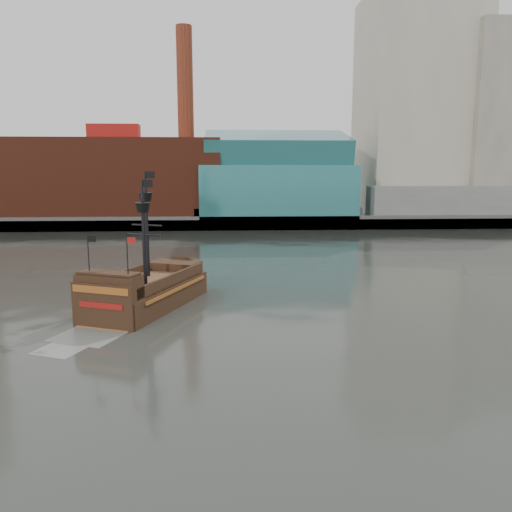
{
  "coord_description": "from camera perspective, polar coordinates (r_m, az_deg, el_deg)",
  "views": [
    {
      "loc": [
        0.25,
        -30.17,
        10.83
      ],
      "look_at": [
        2.53,
        10.01,
        4.0
      ],
      "focal_mm": 35.0,
      "sensor_mm": 36.0,
      "label": 1
    }
  ],
  "objects": [
    {
      "name": "skyline",
      "position": [
        115.66,
        -0.8,
        16.44
      ],
      "size": [
        149.0,
        45.0,
        62.0
      ],
      "color": "brown",
      "rests_on": "promenade_far"
    },
    {
      "name": "seawall",
      "position": [
        93.16,
        -3.39,
        3.74
      ],
      "size": [
        220.0,
        1.0,
        2.6
      ],
      "primitive_type": "cube",
      "color": "#4C4C49",
      "rests_on": "ground"
    },
    {
      "name": "pirate_ship",
      "position": [
        41.15,
        -12.42,
        -4.34
      ],
      "size": [
        10.04,
        16.15,
        11.64
      ],
      "rotation": [
        0.0,
        0.0,
        -0.38
      ],
      "color": "black",
      "rests_on": "ground"
    },
    {
      "name": "promenade_far",
      "position": [
        122.57,
        -3.37,
        5.01
      ],
      "size": [
        220.0,
        60.0,
        2.0
      ],
      "primitive_type": "cube",
      "color": "slate",
      "rests_on": "ground"
    },
    {
      "name": "ground",
      "position": [
        32.06,
        -3.55,
        -10.13
      ],
      "size": [
        400.0,
        400.0,
        0.0
      ],
      "primitive_type": "plane",
      "color": "#292B26",
      "rests_on": "ground"
    }
  ]
}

